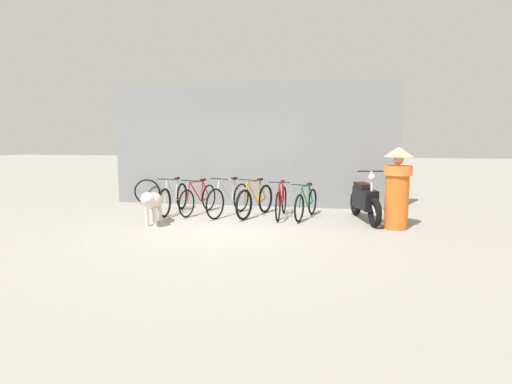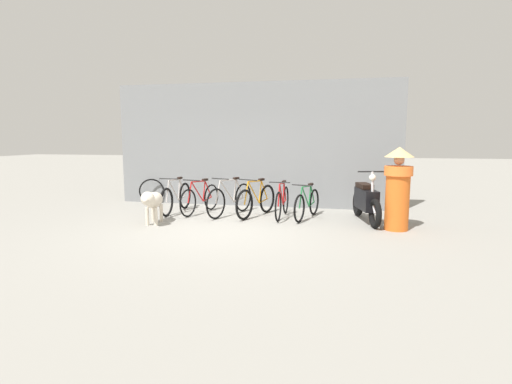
% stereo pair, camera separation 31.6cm
% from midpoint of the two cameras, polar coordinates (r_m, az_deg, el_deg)
% --- Properties ---
extents(ground_plane, '(60.00, 60.00, 0.00)m').
position_cam_midpoint_polar(ground_plane, '(7.77, -3.85, -5.52)').
color(ground_plane, gray).
extents(shop_wall_back, '(7.44, 0.20, 3.19)m').
position_cam_midpoint_polar(shop_wall_back, '(10.44, 0.57, 6.74)').
color(shop_wall_back, slate).
rests_on(shop_wall_back, ground).
extents(bicycle_0, '(0.46, 1.71, 0.86)m').
position_cam_midpoint_polar(bicycle_0, '(9.70, -10.43, -0.84)').
color(bicycle_0, black).
rests_on(bicycle_0, ground).
extents(bicycle_1, '(0.51, 1.61, 0.83)m').
position_cam_midpoint_polar(bicycle_1, '(9.53, -7.03, -0.95)').
color(bicycle_1, black).
rests_on(bicycle_1, ground).
extents(bicycle_2, '(0.66, 1.70, 0.89)m').
position_cam_midpoint_polar(bicycle_2, '(9.24, -2.72, -1.04)').
color(bicycle_2, black).
rests_on(bicycle_2, ground).
extents(bicycle_3, '(0.63, 1.61, 0.88)m').
position_cam_midpoint_polar(bicycle_3, '(9.09, 1.05, -1.25)').
color(bicycle_3, black).
rests_on(bicycle_3, ground).
extents(bicycle_4, '(0.46, 1.60, 0.84)m').
position_cam_midpoint_polar(bicycle_4, '(9.01, 4.77, -1.41)').
color(bicycle_4, black).
rests_on(bicycle_4, ground).
extents(bicycle_5, '(0.53, 1.54, 0.79)m').
position_cam_midpoint_polar(bicycle_5, '(8.93, 8.33, -1.69)').
color(bicycle_5, black).
rests_on(bicycle_5, ground).
extents(motorcycle, '(0.63, 1.82, 1.12)m').
position_cam_midpoint_polar(motorcycle, '(8.83, 16.45, -1.27)').
color(motorcycle, black).
rests_on(motorcycle, ground).
extents(stray_dog, '(0.44, 1.16, 0.72)m').
position_cam_midpoint_polar(stray_dog, '(8.45, -13.52, -1.24)').
color(stray_dog, beige).
rests_on(stray_dog, ground).
extents(person_in_robes, '(0.64, 0.64, 1.61)m').
position_cam_midpoint_polar(person_in_robes, '(8.20, 20.65, 0.77)').
color(person_in_robes, orange).
rests_on(person_in_robes, ground).
extents(spare_tire_left, '(0.64, 0.28, 0.67)m').
position_cam_midpoint_polar(spare_tire_left, '(11.21, -13.91, 0.13)').
color(spare_tire_left, black).
rests_on(spare_tire_left, ground).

